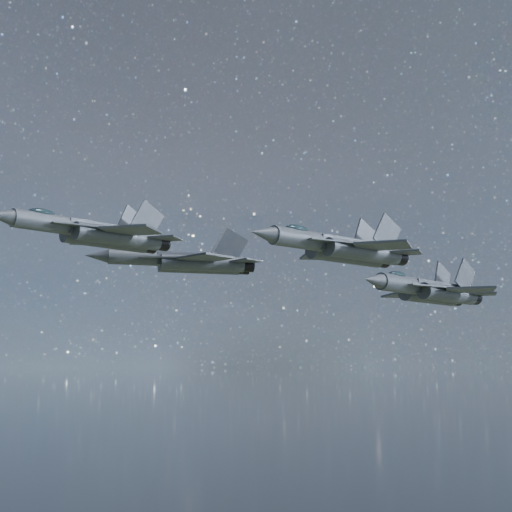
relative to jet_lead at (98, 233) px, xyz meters
name	(u,v)px	position (x,y,z in m)	size (l,w,h in m)	color
jet_lead	(98,233)	(0.00, 0.00, 0.00)	(18.52, 12.41, 4.68)	#31373E
jet_left	(187,262)	(11.07, 6.55, -1.06)	(18.66, 12.87, 4.68)	#31373E
jet_right	(343,248)	(16.74, -15.38, -2.57)	(17.10, 11.63, 4.30)	#31373E
jet_slot	(431,291)	(33.08, -6.15, -4.42)	(19.32, 12.91, 4.89)	#31373E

